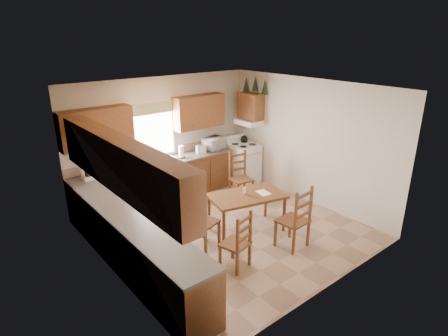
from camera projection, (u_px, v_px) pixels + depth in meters
floor at (228, 230)px, 7.19m from camera, size 4.50×4.50×0.00m
ceiling at (228, 88)px, 6.26m from camera, size 4.50×4.50×0.00m
wall_left at (108, 197)px, 5.39m from camera, size 4.50×4.50×0.00m
wall_right at (308, 142)px, 8.06m from camera, size 4.50×4.50×0.00m
wall_back at (164, 138)px, 8.36m from camera, size 4.50×4.50×0.00m
wall_front at (334, 207)px, 5.08m from camera, size 4.50×4.50×0.00m
lower_cab_back at (158, 183)px, 8.23m from camera, size 3.75×0.60×0.88m
lower_cab_left at (137, 249)px, 5.77m from camera, size 0.60×3.60×0.88m
counter_back at (157, 164)px, 8.07m from camera, size 3.75×0.63×0.04m
counter_left at (135, 222)px, 5.61m from camera, size 0.63×3.60×0.04m
backsplash at (150, 156)px, 8.25m from camera, size 3.75×0.01×0.18m
upper_cab_back_left at (96, 128)px, 7.15m from camera, size 1.41×0.33×0.75m
upper_cab_back_right at (199, 112)px, 8.57m from camera, size 1.25×0.33×0.75m
upper_cab_left at (120, 164)px, 5.20m from camera, size 0.33×3.60×0.75m
upper_cab_stove at (251, 106)px, 8.96m from camera, size 0.33×0.62×0.62m
range_hood at (249, 122)px, 9.07m from camera, size 0.44×0.62×0.12m
window_frame at (152, 131)px, 8.09m from camera, size 1.13×0.02×1.18m
window_pane at (152, 132)px, 8.09m from camera, size 1.05×0.01×1.10m
window_valance at (151, 109)px, 7.89m from camera, size 1.19×0.01×0.24m
sink_basin at (160, 161)px, 8.10m from camera, size 0.75×0.45×0.04m
pine_decal_a at (265, 87)px, 8.64m from camera, size 0.22×0.22×0.36m
pine_decal_b at (255, 84)px, 8.86m from camera, size 0.22×0.22×0.36m
pine_decal_c at (246, 84)px, 9.11m from camera, size 0.22×0.22×0.36m
stove at (243, 164)px, 9.34m from camera, size 0.67×0.69×0.96m
coffeemaker at (88, 170)px, 7.12m from camera, size 0.29×0.32×0.38m
paper_towel at (181, 152)px, 8.34m from camera, size 0.13×0.13×0.28m
toaster at (201, 149)px, 8.68m from camera, size 0.24×0.19×0.18m
microwave at (214, 143)px, 8.94m from camera, size 0.55×0.44×0.29m
dining_table at (246, 212)px, 7.07m from camera, size 1.52×1.10×0.74m
chair_near_left at (235, 240)px, 5.90m from camera, size 0.50×0.48×0.98m
chair_near_right at (293, 217)px, 6.47m from camera, size 0.51×0.49×1.14m
chair_far_left at (204, 218)px, 6.50m from camera, size 0.54×0.53×1.06m
chair_far_right at (241, 176)px, 8.37m from camera, size 0.52×0.51×1.07m
table_paper at (264, 193)px, 7.03m from camera, size 0.24×0.29×0.00m
table_card at (244, 191)px, 6.96m from camera, size 0.09×0.06×0.12m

